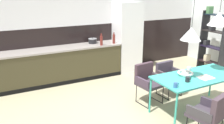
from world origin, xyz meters
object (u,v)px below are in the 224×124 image
at_px(bottle_spice_small, 114,39).
at_px(open_book, 206,78).
at_px(armchair_near_window, 148,78).
at_px(armchair_head_of_table, 168,74).
at_px(mug_wide_latte, 189,69).
at_px(dining_table, 198,78).
at_px(bottle_oil_tall, 101,40).
at_px(pendant_lamp_over_table_far, 219,19).
at_px(refrigerator_column, 127,37).
at_px(open_shelf_unit, 213,39).
at_px(fruit_bowl, 185,73).
at_px(cooking_pot, 93,41).
at_px(mug_tall_blue, 175,85).
at_px(armchair_far_side, 211,111).
at_px(pendant_lamp_over_table_near, 191,34).
at_px(mug_white_ceramic, 188,79).

bearing_deg(bottle_spice_small, open_book, -79.23).
distance_m(armchair_near_window, armchair_head_of_table, 0.63).
xyz_separation_m(armchair_near_window, bottle_spice_small, (0.12, 1.78, 0.49)).
relative_size(armchair_near_window, mug_wide_latte, 7.33).
xyz_separation_m(dining_table, bottle_oil_tall, (-0.88, 2.48, 0.32)).
height_order(armchair_head_of_table, pendant_lamp_over_table_far, pendant_lamp_over_table_far).
xyz_separation_m(refrigerator_column, dining_table, (-0.03, -2.71, -0.28)).
bearing_deg(dining_table, open_shelf_unit, 35.61).
height_order(refrigerator_column, armchair_head_of_table, refrigerator_column).
bearing_deg(mug_wide_latte, fruit_bowl, -146.87).
bearing_deg(bottle_spice_small, armchair_head_of_table, -73.22).
bearing_deg(dining_table, open_book, -80.08).
relative_size(armchair_head_of_table, open_shelf_unit, 0.40).
relative_size(dining_table, cooking_pot, 7.42).
height_order(fruit_bowl, mug_tall_blue, mug_tall_blue).
xyz_separation_m(armchair_far_side, open_shelf_unit, (2.71, 2.35, 0.40)).
distance_m(armchair_near_window, open_shelf_unit, 2.96).
relative_size(armchair_far_side, pendant_lamp_over_table_near, 0.68).
relative_size(dining_table, fruit_bowl, 5.91).
distance_m(refrigerator_column, pendant_lamp_over_table_far, 2.84).
relative_size(refrigerator_column, pendant_lamp_over_table_near, 1.61).
distance_m(open_shelf_unit, pendant_lamp_over_table_far, 2.59).
xyz_separation_m(mug_wide_latte, open_shelf_unit, (2.17, 1.30, 0.14)).
distance_m(refrigerator_column, armchair_near_window, 2.09).
bearing_deg(armchair_far_side, mug_white_ceramic, 66.83).
height_order(armchair_far_side, bottle_spice_small, bottle_spice_small).
relative_size(dining_table, armchair_head_of_table, 2.34).
height_order(armchair_head_of_table, mug_wide_latte, mug_wide_latte).
relative_size(armchair_far_side, bottle_spice_small, 2.76).
xyz_separation_m(dining_table, mug_tall_blue, (-0.76, -0.23, 0.09)).
distance_m(open_shelf_unit, pendant_lamp_over_table_near, 3.09).
bearing_deg(fruit_bowl, cooking_pot, 106.18).
xyz_separation_m(armchair_near_window, armchair_far_side, (0.10, -1.54, 0.00)).
bearing_deg(open_book, open_shelf_unit, 38.38).
xyz_separation_m(armchair_near_window, mug_wide_latte, (0.64, -0.49, 0.27)).
bearing_deg(mug_white_ceramic, armchair_far_side, -98.86).
height_order(open_shelf_unit, pendant_lamp_over_table_far, pendant_lamp_over_table_far).
distance_m(bottle_spice_small, open_shelf_unit, 2.86).
xyz_separation_m(armchair_head_of_table, open_book, (0.00, -1.01, 0.26)).
bearing_deg(mug_white_ceramic, pendant_lamp_over_table_near, 57.71).
relative_size(cooking_pot, pendant_lamp_over_table_near, 0.19).
bearing_deg(bottle_oil_tall, armchair_far_side, -83.32).
bearing_deg(pendant_lamp_over_table_far, mug_wide_latte, 138.38).
distance_m(armchair_head_of_table, mug_tall_blue, 1.37).
relative_size(refrigerator_column, mug_white_ceramic, 16.23).
bearing_deg(cooking_pot, refrigerator_column, -5.73).
xyz_separation_m(mug_wide_latte, pendant_lamp_over_table_far, (0.31, -0.28, 0.99)).
distance_m(dining_table, mug_tall_blue, 0.80).
bearing_deg(cooking_pot, mug_wide_latte, -67.79).
relative_size(armchair_far_side, cooking_pot, 3.56).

